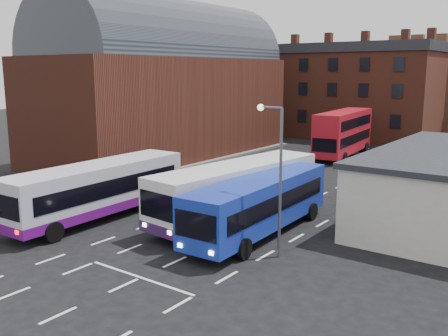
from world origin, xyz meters
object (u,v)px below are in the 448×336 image
Objects in this scene: bus_white_outbound at (98,187)px; bus_red_double at (343,133)px; bus_white_inbound at (237,187)px; street_lamp at (276,167)px; bus_blue at (259,201)px.

bus_red_double is (3.12, 29.57, 0.53)m from bus_white_outbound.
street_lamp is (4.80, -3.79, 2.37)m from bus_white_inbound.
bus_blue is at bearing 135.22° from street_lamp.
bus_white_outbound is 12.05m from street_lamp.
street_lamp reaches higher than bus_white_inbound.
bus_red_double is (-6.31, 26.42, 0.65)m from bus_blue.
bus_blue is 27.17m from bus_red_double.
bus_red_double reaches higher than bus_white_outbound.
bus_blue is at bearing 97.74° from bus_red_double.
street_lamp is at bearing 133.24° from bus_blue.
bus_white_inbound is 2.86m from bus_blue.
bus_white_inbound is 1.10× the size of bus_blue.
bus_red_double is at bearing -75.27° from bus_white_inbound.
bus_blue is at bearing 155.26° from bus_white_inbound.
bus_white_outbound is 1.03× the size of bus_red_double.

